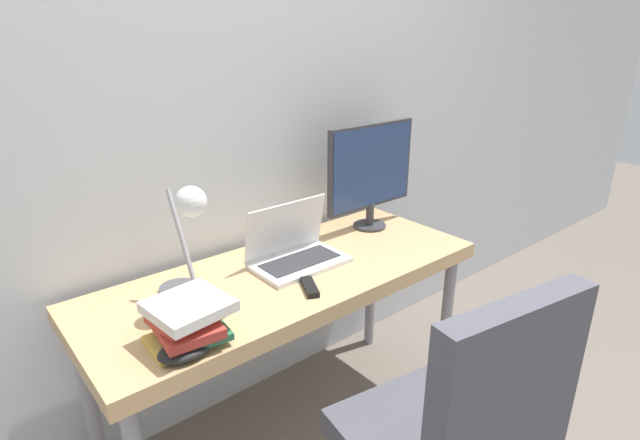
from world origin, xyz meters
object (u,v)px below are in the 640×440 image
object	(u,v)px
laptop	(295,251)
desk_lamp	(187,228)
book_stack	(188,321)
game_controller	(185,349)
office_chair	(459,435)
monitor	(371,170)

from	to	relation	value
laptop	desk_lamp	distance (m)	0.49
book_stack	game_controller	xyz separation A→B (m)	(-0.04, -0.05, -0.05)
laptop	desk_lamp	size ratio (longest dim) A/B	0.86
office_chair	game_controller	distance (m)	0.78
book_stack	game_controller	size ratio (longest dim) A/B	1.51
desk_lamp	book_stack	world-z (taller)	desk_lamp
office_chair	monitor	bearing A→B (deg)	58.19
laptop	book_stack	size ratio (longest dim) A/B	1.51
laptop	game_controller	xyz separation A→B (m)	(-0.59, -0.28, -0.03)
laptop	game_controller	distance (m)	0.65
laptop	office_chair	bearing A→B (deg)	-95.56
office_chair	game_controller	xyz separation A→B (m)	(-0.51, 0.55, 0.20)
monitor	book_stack	bearing A→B (deg)	-163.33
office_chair	book_stack	bearing A→B (deg)	127.62
office_chair	book_stack	world-z (taller)	office_chair
monitor	book_stack	world-z (taller)	monitor
desk_lamp	monitor	bearing A→B (deg)	7.71
laptop	book_stack	world-z (taller)	laptop
monitor	laptop	bearing A→B (deg)	-169.92
monitor	book_stack	xyz separation A→B (m)	(-1.04, -0.31, -0.20)
office_chair	game_controller	size ratio (longest dim) A/B	6.56
book_stack	monitor	bearing A→B (deg)	16.67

